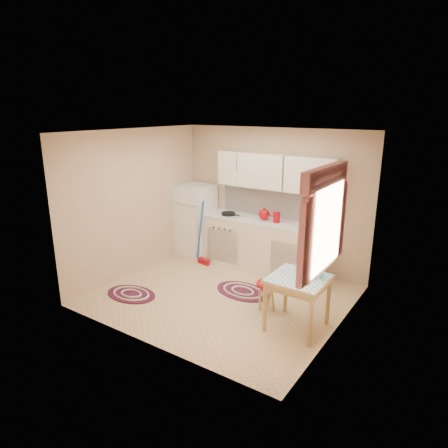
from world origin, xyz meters
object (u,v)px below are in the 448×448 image
Objects in this scene: fridge at (196,220)px; stool at (268,296)px; table at (297,303)px; base_cabinets at (260,245)px.

fridge is 2.63m from stool.
fridge is at bearing 151.09° from stool.
table is 1.71× the size of stool.
base_cabinets is 2.07m from table.
fridge is 1.44m from base_cabinets.
base_cabinets is at bearing 122.97° from stool.
fridge reaches higher than table.
stool is at bearing -57.03° from base_cabinets.
table is (1.39, -1.53, -0.08)m from base_cabinets.
fridge reaches higher than base_cabinets.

